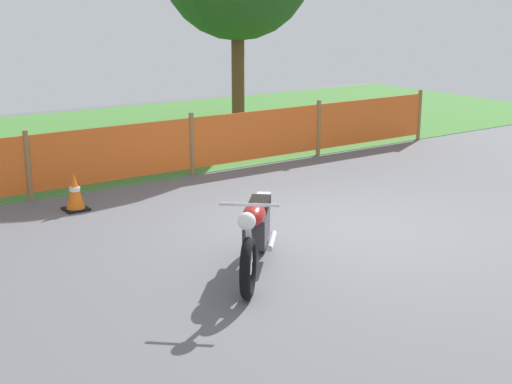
{
  "coord_description": "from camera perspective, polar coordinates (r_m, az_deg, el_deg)",
  "views": [
    {
      "loc": [
        -5.88,
        -6.63,
        2.85
      ],
      "look_at": [
        -1.69,
        -0.7,
        0.9
      ],
      "focal_mm": 50.47,
      "sensor_mm": 36.0,
      "label": 1
    }
  ],
  "objects": [
    {
      "name": "ground",
      "position": [
        9.31,
        6.01,
        -2.94
      ],
      "size": [
        24.0,
        24.0,
        0.02
      ],
      "primitive_type": "cube",
      "color": "#5B5B60"
    },
    {
      "name": "grass_verge",
      "position": [
        15.59,
        -12.51,
        4.15
      ],
      "size": [
        24.0,
        7.98,
        0.01
      ],
      "primitive_type": "cube",
      "color": "#427A33",
      "rests_on": "ground"
    },
    {
      "name": "barrier_fence",
      "position": [
        11.97,
        -5.12,
        3.84
      ],
      "size": [
        11.01,
        0.08,
        1.05
      ],
      "color": "olive",
      "rests_on": "ground"
    },
    {
      "name": "motorcycle_lead",
      "position": [
        7.63,
        0.0,
        -3.23
      ],
      "size": [
        1.41,
        1.56,
        0.95
      ],
      "rotation": [
        0.0,
        0.0,
        -2.3
      ],
      "color": "black",
      "rests_on": "ground"
    },
    {
      "name": "traffic_cone",
      "position": [
        10.3,
        -14.17,
        -0.01
      ],
      "size": [
        0.32,
        0.32,
        0.53
      ],
      "color": "black",
      "rests_on": "ground"
    }
  ]
}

